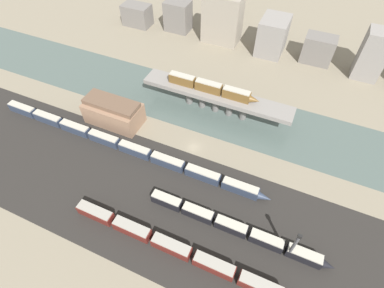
# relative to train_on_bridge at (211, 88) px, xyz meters

# --- Properties ---
(ground_plane) EXTENTS (400.00, 400.00, 0.00)m
(ground_plane) POSITION_rel_train_on_bridge_xyz_m (2.11, -21.00, -10.36)
(ground_plane) COLOR gray
(railbed_yard) EXTENTS (280.00, 42.00, 0.01)m
(railbed_yard) POSITION_rel_train_on_bridge_xyz_m (2.11, -45.00, -10.36)
(railbed_yard) COLOR #282623
(railbed_yard) RESTS_ON ground
(river_water) EXTENTS (320.00, 27.77, 0.01)m
(river_water) POSITION_rel_train_on_bridge_xyz_m (2.11, 0.00, -10.36)
(river_water) COLOR #4C5B56
(river_water) RESTS_ON ground
(bridge) EXTENTS (57.76, 8.34, 8.44)m
(bridge) POSITION_rel_train_on_bridge_xyz_m (2.11, 0.00, -3.69)
(bridge) COLOR gray
(bridge) RESTS_ON ground
(train_on_bridge) EXTENTS (35.20, 2.90, 3.93)m
(train_on_bridge) POSITION_rel_train_on_bridge_xyz_m (0.00, 0.00, 0.00)
(train_on_bridge) COLOR brown
(train_on_bridge) RESTS_ON bridge
(train_yard_near) EXTENTS (63.95, 3.15, 3.62)m
(train_yard_near) POSITION_rel_train_on_bridge_xyz_m (12.67, -56.53, -8.59)
(train_yard_near) COLOR #5B1E19
(train_yard_near) RESTS_ON ground
(train_yard_mid) EXTENTS (53.06, 2.89, 3.42)m
(train_yard_mid) POSITION_rel_train_on_bridge_xyz_m (25.10, -44.54, -8.69)
(train_yard_mid) COLOR black
(train_yard_mid) RESTS_ON ground
(train_yard_far) EXTENTS (103.15, 2.80, 3.57)m
(train_yard_far) POSITION_rel_train_on_bridge_xyz_m (-20.02, -31.54, -8.61)
(train_yard_far) COLOR #2D384C
(train_yard_far) RESTS_ON ground
(warehouse_building) EXTENTS (20.68, 10.77, 9.80)m
(warehouse_building) POSITION_rel_train_on_bridge_xyz_m (-30.13, -20.99, -5.70)
(warehouse_building) COLOR #937056
(warehouse_building) RESTS_ON ground
(signal_tower) EXTENTS (1.00, 0.82, 12.90)m
(signal_tower) POSITION_rel_train_on_bridge_xyz_m (40.29, -45.55, -3.89)
(signal_tower) COLOR #4C4C51
(signal_tower) RESTS_ON ground
(city_block_far_left) EXTENTS (14.39, 9.00, 10.55)m
(city_block_far_left) POSITION_rel_train_on_bridge_xyz_m (-59.85, 46.02, -5.08)
(city_block_far_left) COLOR slate
(city_block_far_left) RESTS_ON ground
(city_block_left) EXTENTS (12.48, 9.05, 14.64)m
(city_block_left) POSITION_rel_train_on_bridge_xyz_m (-37.83, 49.91, -3.04)
(city_block_left) COLOR slate
(city_block_left) RESTS_ON ground
(city_block_center) EXTENTS (17.76, 10.71, 22.77)m
(city_block_center) POSITION_rel_train_on_bridge_xyz_m (-13.71, 48.86, 1.03)
(city_block_center) COLOR gray
(city_block_center) RESTS_ON ground
(city_block_right) EXTENTS (12.02, 15.48, 16.29)m
(city_block_right) POSITION_rel_train_on_bridge_xyz_m (11.11, 49.11, -2.21)
(city_block_right) COLOR gray
(city_block_right) RESTS_ON ground
(city_block_far_right) EXTENTS (13.31, 8.83, 12.21)m
(city_block_far_right) POSITION_rel_train_on_bridge_xyz_m (32.20, 49.62, -4.26)
(city_block_far_right) COLOR slate
(city_block_far_right) RESTS_ON ground
(city_block_tall) EXTENTS (10.49, 10.02, 20.74)m
(city_block_tall) POSITION_rel_train_on_bridge_xyz_m (53.35, 47.01, 0.01)
(city_block_tall) COLOR gray
(city_block_tall) RESTS_ON ground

